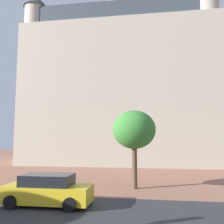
# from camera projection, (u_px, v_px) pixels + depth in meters

# --- Properties ---
(ground_plane) EXTENTS (120.00, 120.00, 0.00)m
(ground_plane) POSITION_uv_depth(u_px,v_px,m) (114.00, 211.00, 11.21)
(ground_plane) COLOR #93604C
(street_asphalt_strip) EXTENTS (120.00, 7.03, 0.00)m
(street_asphalt_strip) POSITION_uv_depth(u_px,v_px,m) (111.00, 219.00, 10.12)
(street_asphalt_strip) COLOR #2D2D33
(street_asphalt_strip) RESTS_ON ground_plane
(landmark_building) EXTENTS (25.65, 13.40, 33.15)m
(landmark_building) POSITION_uv_depth(u_px,v_px,m) (122.00, 86.00, 35.65)
(landmark_building) COLOR #B2A893
(landmark_building) RESTS_ON ground_plane
(car_yellow) EXTENTS (4.41, 1.95, 1.52)m
(car_yellow) POSITION_uv_depth(u_px,v_px,m) (47.00, 190.00, 12.22)
(car_yellow) COLOR gold
(car_yellow) RESTS_ON ground_plane
(tree_curb_far) EXTENTS (2.91, 2.91, 5.23)m
(tree_curb_far) POSITION_uv_depth(u_px,v_px,m) (134.00, 130.00, 16.72)
(tree_curb_far) COLOR brown
(tree_curb_far) RESTS_ON ground_plane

